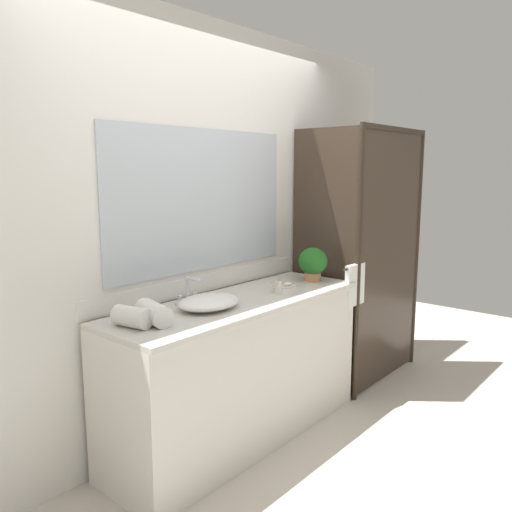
# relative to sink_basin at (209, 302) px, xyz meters

# --- Properties ---
(ground_plane) EXTENTS (8.00, 8.00, 0.00)m
(ground_plane) POSITION_rel_sink_basin_xyz_m (0.26, 0.00, -0.94)
(ground_plane) COLOR beige
(wall_back_with_mirror) EXTENTS (4.40, 0.06, 2.60)m
(wall_back_with_mirror) POSITION_rel_sink_basin_xyz_m (0.26, 0.35, 0.37)
(wall_back_with_mirror) COLOR silver
(wall_back_with_mirror) RESTS_ON ground_plane
(vanity_cabinet) EXTENTS (1.80, 0.58, 0.90)m
(vanity_cabinet) POSITION_rel_sink_basin_xyz_m (0.26, 0.01, -0.49)
(vanity_cabinet) COLOR silver
(vanity_cabinet) RESTS_ON ground_plane
(shower_enclosure) EXTENTS (1.20, 0.59, 2.00)m
(shower_enclosure) POSITION_rel_sink_basin_xyz_m (1.54, -0.19, 0.08)
(shower_enclosure) COLOR #2D2319
(shower_enclosure) RESTS_ON ground_plane
(sink_basin) EXTENTS (0.39, 0.30, 0.08)m
(sink_basin) POSITION_rel_sink_basin_xyz_m (0.00, 0.00, 0.00)
(sink_basin) COLOR white
(sink_basin) RESTS_ON vanity_cabinet
(faucet) EXTENTS (0.17, 0.15, 0.16)m
(faucet) POSITION_rel_sink_basin_xyz_m (0.00, 0.17, 0.02)
(faucet) COLOR silver
(faucet) RESTS_ON vanity_cabinet
(potted_plant) EXTENTS (0.20, 0.20, 0.24)m
(potted_plant) POSITION_rel_sink_basin_xyz_m (0.99, -0.03, 0.09)
(potted_plant) COLOR #B77A51
(potted_plant) RESTS_ON vanity_cabinet
(soap_dish) EXTENTS (0.10, 0.07, 0.04)m
(soap_dish) POSITION_rel_sink_basin_xyz_m (0.72, -0.02, -0.02)
(soap_dish) COLOR silver
(soap_dish) RESTS_ON vanity_cabinet
(amenity_bottle_conditioner) EXTENTS (0.03, 0.03, 0.10)m
(amenity_bottle_conditioner) POSITION_rel_sink_basin_xyz_m (0.52, -0.10, 0.01)
(amenity_bottle_conditioner) COLOR silver
(amenity_bottle_conditioner) RESTS_ON vanity_cabinet
(amenity_bottle_lotion) EXTENTS (0.03, 0.03, 0.08)m
(amenity_bottle_lotion) POSITION_rel_sink_basin_xyz_m (0.53, -0.04, -0.00)
(amenity_bottle_lotion) COLOR silver
(amenity_bottle_lotion) RESTS_ON vanity_cabinet
(rolled_towel_near_edge) EXTENTS (0.14, 0.21, 0.11)m
(rolled_towel_near_edge) POSITION_rel_sink_basin_xyz_m (-0.50, 0.04, 0.01)
(rolled_towel_near_edge) COLOR white
(rolled_towel_near_edge) RESTS_ON vanity_cabinet
(rolled_towel_middle) EXTENTS (0.17, 0.26, 0.11)m
(rolled_towel_middle) POSITION_rel_sink_basin_xyz_m (-0.39, 0.01, 0.02)
(rolled_towel_middle) COLOR white
(rolled_towel_middle) RESTS_ON vanity_cabinet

